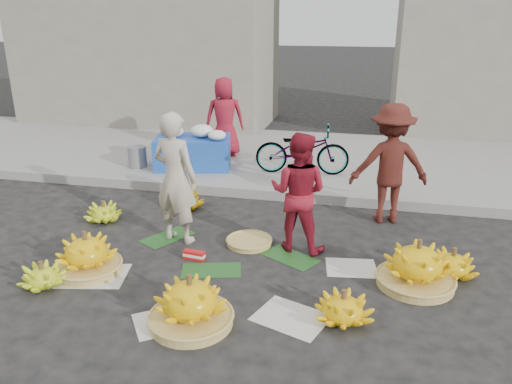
% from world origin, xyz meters
% --- Properties ---
extents(ground, '(80.00, 80.00, 0.00)m').
position_xyz_m(ground, '(0.00, 0.00, 0.00)').
color(ground, black).
rests_on(ground, ground).
extents(curb, '(40.00, 0.25, 0.15)m').
position_xyz_m(curb, '(0.00, 2.20, 0.07)').
color(curb, gray).
rests_on(curb, ground).
extents(sidewalk, '(40.00, 4.00, 0.12)m').
position_xyz_m(sidewalk, '(0.00, 4.30, 0.06)').
color(sidewalk, gray).
rests_on(sidewalk, ground).
extents(building_left, '(6.00, 3.00, 4.00)m').
position_xyz_m(building_left, '(-4.00, 7.20, 2.00)').
color(building_left, gray).
rests_on(building_left, sidewalk).
extents(newspaper_scatter, '(3.20, 1.80, 0.00)m').
position_xyz_m(newspaper_scatter, '(0.00, -0.80, 0.00)').
color(newspaper_scatter, silver).
rests_on(newspaper_scatter, ground).
extents(banana_leaves, '(2.00, 1.00, 0.00)m').
position_xyz_m(banana_leaves, '(-0.10, 0.20, 0.00)').
color(banana_leaves, '#184A1A').
rests_on(banana_leaves, ground).
extents(banana_bunch_0, '(0.71, 0.71, 0.48)m').
position_xyz_m(banana_bunch_0, '(-1.40, -0.52, 0.21)').
color(banana_bunch_0, '#AF9149').
rests_on(banana_bunch_0, ground).
extents(banana_bunch_1, '(0.49, 0.49, 0.29)m').
position_xyz_m(banana_bunch_1, '(-1.68, -0.91, 0.12)').
color(banana_bunch_1, '#98BD1B').
rests_on(banana_bunch_1, ground).
extents(banana_bunch_2, '(0.77, 0.77, 0.51)m').
position_xyz_m(banana_bunch_2, '(0.03, -1.20, 0.22)').
color(banana_bunch_2, '#AF9149').
rests_on(banana_bunch_2, ground).
extents(banana_bunch_3, '(0.63, 0.63, 0.33)m').
position_xyz_m(banana_bunch_3, '(1.37, -0.85, 0.14)').
color(banana_bunch_3, yellow).
rests_on(banana_bunch_3, ground).
extents(banana_bunch_4, '(0.84, 0.84, 0.52)m').
position_xyz_m(banana_bunch_4, '(2.06, -0.03, 0.23)').
color(banana_bunch_4, '#AF9149').
rests_on(banana_bunch_4, ground).
extents(banana_bunch_5, '(0.60, 0.60, 0.33)m').
position_xyz_m(banana_bunch_5, '(2.46, 0.27, 0.14)').
color(banana_bunch_5, yellow).
rests_on(banana_bunch_5, ground).
extents(banana_bunch_6, '(0.53, 0.53, 0.29)m').
position_xyz_m(banana_bunch_6, '(-1.94, 0.81, 0.12)').
color(banana_bunch_6, '#98BD1B').
rests_on(banana_bunch_6, ground).
extents(banana_bunch_7, '(0.50, 0.50, 0.31)m').
position_xyz_m(banana_bunch_7, '(-1.02, 1.50, 0.13)').
color(banana_bunch_7, yellow).
rests_on(banana_bunch_7, ground).
extents(basket_spare, '(0.61, 0.61, 0.06)m').
position_xyz_m(basket_spare, '(0.15, 0.53, 0.03)').
color(basket_spare, '#AF9149').
rests_on(basket_spare, ground).
extents(incense_stack, '(0.26, 0.11, 0.10)m').
position_xyz_m(incense_stack, '(-0.37, 0.00, 0.06)').
color(incense_stack, red).
rests_on(incense_stack, ground).
extents(vendor_cream, '(0.67, 0.53, 1.61)m').
position_xyz_m(vendor_cream, '(-0.74, 0.48, 0.81)').
color(vendor_cream, beige).
rests_on(vendor_cream, ground).
extents(vendor_red, '(0.77, 0.64, 1.42)m').
position_xyz_m(vendor_red, '(0.73, 0.57, 0.71)').
color(vendor_red, maroon).
rests_on(vendor_red, ground).
extents(man_striped, '(1.13, 0.78, 1.60)m').
position_xyz_m(man_striped, '(1.78, 1.69, 0.80)').
color(man_striped, maroon).
rests_on(man_striped, ground).
extents(flower_table, '(1.42, 1.07, 0.74)m').
position_xyz_m(flower_table, '(-1.47, 3.11, 0.43)').
color(flower_table, '#1A46AC').
rests_on(flower_table, sidewalk).
extents(grey_bucket, '(0.32, 0.32, 0.36)m').
position_xyz_m(grey_bucket, '(-2.43, 2.90, 0.30)').
color(grey_bucket, slate).
rests_on(grey_bucket, sidewalk).
extents(flower_vendor, '(0.83, 0.68, 1.47)m').
position_xyz_m(flower_vendor, '(-1.14, 3.95, 0.86)').
color(flower_vendor, maroon).
rests_on(flower_vendor, sidewalk).
extents(bicycle, '(0.69, 1.60, 0.82)m').
position_xyz_m(bicycle, '(0.43, 3.16, 0.53)').
color(bicycle, gray).
rests_on(bicycle, sidewalk).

